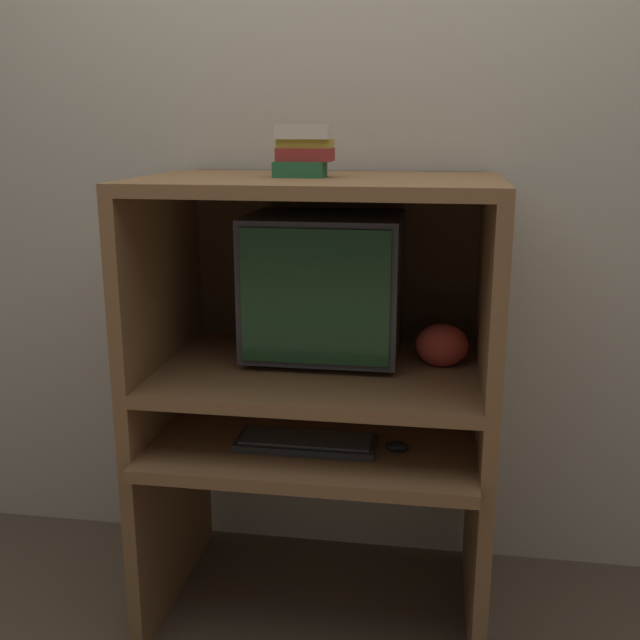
# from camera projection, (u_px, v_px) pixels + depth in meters

# --- Properties ---
(wall_back) EXTENTS (6.00, 0.06, 2.60)m
(wall_back) POSITION_uv_depth(u_px,v_px,m) (338.00, 186.00, 2.48)
(wall_back) COLOR beige
(wall_back) RESTS_ON ground_plane
(desk_base) EXTENTS (1.01, 0.72, 0.61)m
(desk_base) POSITION_uv_depth(u_px,v_px,m) (317.00, 497.00, 2.28)
(desk_base) COLOR brown
(desk_base) RESTS_ON ground_plane
(desk_monitor_shelf) EXTENTS (1.01, 0.68, 0.19)m
(desk_monitor_shelf) POSITION_uv_depth(u_px,v_px,m) (320.00, 380.00, 2.23)
(desk_monitor_shelf) COLOR brown
(desk_monitor_shelf) RESTS_ON desk_base
(hutch_upper) EXTENTS (1.01, 0.68, 0.55)m
(hutch_upper) POSITION_uv_depth(u_px,v_px,m) (321.00, 239.00, 2.16)
(hutch_upper) COLOR brown
(hutch_upper) RESTS_ON desk_monitor_shelf
(crt_monitor) EXTENTS (0.46, 0.38, 0.44)m
(crt_monitor) POSITION_uv_depth(u_px,v_px,m) (326.00, 285.00, 2.26)
(crt_monitor) COLOR #333338
(crt_monitor) RESTS_ON desk_monitor_shelf
(keyboard) EXTENTS (0.40, 0.16, 0.03)m
(keyboard) POSITION_uv_depth(u_px,v_px,m) (306.00, 442.00, 2.13)
(keyboard) COLOR #2D2D30
(keyboard) RESTS_ON desk_base
(mouse) EXTENTS (0.07, 0.05, 0.03)m
(mouse) POSITION_uv_depth(u_px,v_px,m) (397.00, 446.00, 2.09)
(mouse) COLOR black
(mouse) RESTS_ON desk_base
(snack_bag) EXTENTS (0.16, 0.12, 0.13)m
(snack_bag) POSITION_uv_depth(u_px,v_px,m) (442.00, 345.00, 2.21)
(snack_bag) COLOR #BC382D
(snack_bag) RESTS_ON desk_monitor_shelf
(book_stack) EXTENTS (0.16, 0.11, 0.14)m
(book_stack) POSITION_uv_depth(u_px,v_px,m) (303.00, 151.00, 2.07)
(book_stack) COLOR #236638
(book_stack) RESTS_ON hutch_upper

